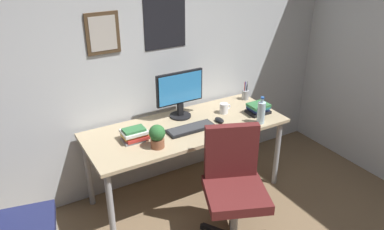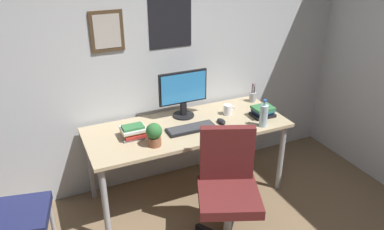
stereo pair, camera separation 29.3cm
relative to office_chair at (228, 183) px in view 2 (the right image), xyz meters
The scene contains 13 objects.
wall_back 1.39m from the office_chair, 106.68° to the left, with size 4.40×0.10×2.60m.
desk 0.68m from the office_chair, 94.17° to the left, with size 1.79×0.72×0.72m.
office_chair is the anchor object (origin of this frame).
side_chair 1.61m from the office_chair, 165.98° to the left, with size 0.50×0.50×0.88m.
monitor 0.97m from the office_chair, 90.06° to the left, with size 0.46×0.20×0.43m.
keyboard 0.62m from the office_chair, 94.83° to the left, with size 0.43×0.15×0.03m.
computer_mouse 0.67m from the office_chair, 66.85° to the left, with size 0.06×0.11×0.04m.
water_bottle 0.74m from the office_chair, 34.52° to the left, with size 0.07×0.07×0.25m.
coffee_mug_near 0.86m from the office_chair, 61.43° to the left, with size 0.12×0.08×0.10m.
potted_plant 0.69m from the office_chair, 132.83° to the left, with size 0.13×0.13×0.19m.
pen_cup 1.20m from the office_chair, 49.00° to the left, with size 0.07×0.07×0.20m.
book_stack_left 0.91m from the office_chair, 39.80° to the left, with size 0.20×0.18×0.10m.
book_stack_right 0.89m from the office_chair, 129.40° to the left, with size 0.21×0.17×0.11m.
Camera 2 is at (-0.91, -1.03, 2.27)m, focal length 35.55 mm.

